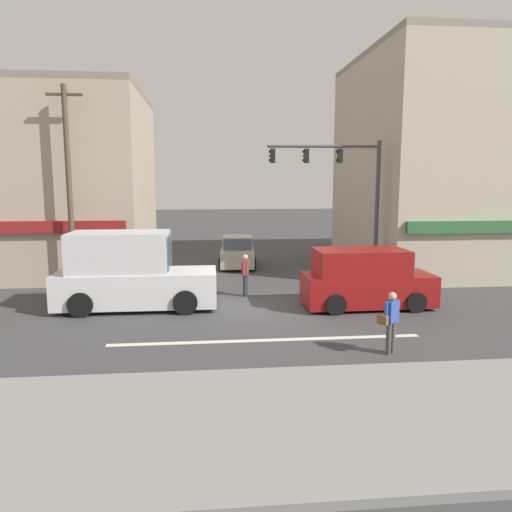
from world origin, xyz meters
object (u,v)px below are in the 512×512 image
at_px(sedan_crossing_leftbound, 238,252).
at_px(pedestrian_foreground_with_bag, 391,319).
at_px(utility_pole_near_left, 69,187).
at_px(pedestrian_mid_crossing, 245,272).
at_px(van_crossing_center, 365,280).
at_px(street_tree, 411,202).
at_px(traffic_light_mast, 348,186).
at_px(box_truck_approaching_near, 131,274).

xyz_separation_m(sedan_crossing_leftbound, pedestrian_foreground_with_bag, (3.10, -14.03, 0.24)).
bearing_deg(pedestrian_foreground_with_bag, utility_pole_near_left, 139.56).
bearing_deg(pedestrian_mid_crossing, van_crossing_center, -27.53).
bearing_deg(street_tree, sedan_crossing_leftbound, 156.44).
distance_m(utility_pole_near_left, traffic_light_mast, 11.58).
distance_m(traffic_light_mast, van_crossing_center, 5.32).
relative_size(street_tree, box_truck_approaching_near, 0.91).
relative_size(street_tree, pedestrian_foreground_with_bag, 3.07).
bearing_deg(utility_pole_near_left, box_truck_approaching_near, -49.34).
xyz_separation_m(street_tree, van_crossing_center, (-4.01, -5.72, -2.51)).
bearing_deg(van_crossing_center, pedestrian_foreground_with_bag, -100.42).
bearing_deg(traffic_light_mast, utility_pole_near_left, -178.77).
bearing_deg(utility_pole_near_left, pedestrian_foreground_with_bag, -40.44).
bearing_deg(box_truck_approaching_near, utility_pole_near_left, 130.66).
xyz_separation_m(street_tree, box_truck_approaching_near, (-12.34, -5.06, -2.26)).
height_order(pedestrian_foreground_with_bag, pedestrian_mid_crossing, same).
bearing_deg(pedestrian_foreground_with_bag, traffic_light_mast, 81.45).
xyz_separation_m(utility_pole_near_left, van_crossing_center, (11.11, -3.90, -3.27)).
height_order(street_tree, utility_pole_near_left, utility_pole_near_left).
bearing_deg(traffic_light_mast, sedan_crossing_leftbound, 131.33).
distance_m(traffic_light_mast, pedestrian_mid_crossing, 6.04).
distance_m(traffic_light_mast, sedan_crossing_leftbound, 7.64).
distance_m(traffic_light_mast, pedestrian_foreground_with_bag, 9.66).
xyz_separation_m(box_truck_approaching_near, pedestrian_mid_crossing, (4.19, 1.49, -0.30)).
relative_size(box_truck_approaching_near, pedestrian_mid_crossing, 3.36).
height_order(sedan_crossing_leftbound, pedestrian_foreground_with_bag, pedestrian_foreground_with_bag).
distance_m(pedestrian_foreground_with_bag, pedestrian_mid_crossing, 7.70).
distance_m(utility_pole_near_left, pedestrian_foreground_with_bag, 13.84).
height_order(sedan_crossing_leftbound, van_crossing_center, van_crossing_center).
distance_m(sedan_crossing_leftbound, pedestrian_foreground_with_bag, 14.37).
height_order(traffic_light_mast, van_crossing_center, traffic_light_mast).
height_order(traffic_light_mast, box_truck_approaching_near, traffic_light_mast).
distance_m(van_crossing_center, pedestrian_foreground_with_bag, 4.90).
relative_size(utility_pole_near_left, traffic_light_mast, 1.33).
bearing_deg(traffic_light_mast, pedestrian_foreground_with_bag, -98.55).
distance_m(street_tree, pedestrian_mid_crossing, 9.26).
bearing_deg(van_crossing_center, box_truck_approaching_near, 175.42).
bearing_deg(box_truck_approaching_near, sedan_crossing_leftbound, 63.04).
relative_size(pedestrian_foreground_with_bag, pedestrian_mid_crossing, 1.00).
bearing_deg(van_crossing_center, utility_pole_near_left, 160.66).
xyz_separation_m(utility_pole_near_left, traffic_light_mast, (11.57, 0.25, 0.02)).
distance_m(van_crossing_center, pedestrian_mid_crossing, 4.68).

